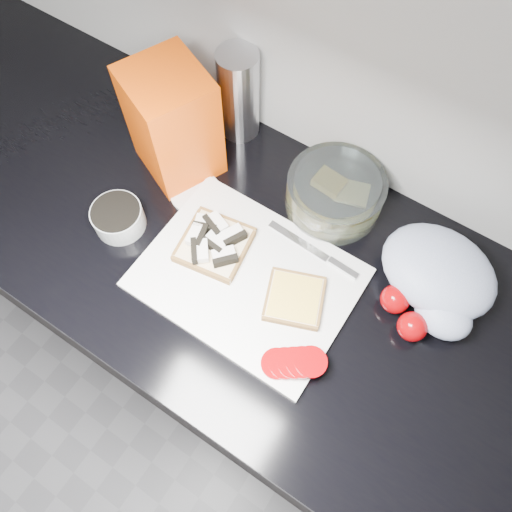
{
  "coord_description": "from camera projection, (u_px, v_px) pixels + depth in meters",
  "views": [
    {
      "loc": [
        0.26,
        0.84,
        1.79
      ],
      "look_at": [
        0.03,
        1.19,
        0.95
      ],
      "focal_mm": 35.0,
      "sensor_mm": 36.0,
      "label": 1
    }
  ],
  "objects": [
    {
      "name": "base_cabinet",
      "position": [
        250.0,
        329.0,
        1.41
      ],
      "size": [
        3.5,
        0.6,
        0.86
      ],
      "primitive_type": "cube",
      "color": "black",
      "rests_on": "ground"
    },
    {
      "name": "countertop",
      "position": [
        247.0,
        259.0,
        1.01
      ],
      "size": [
        3.5,
        0.64,
        0.04
      ],
      "primitive_type": "cube",
      "color": "black",
      "rests_on": "base_cabinet"
    },
    {
      "name": "cutting_board",
      "position": [
        247.0,
        278.0,
        0.96
      ],
      "size": [
        0.4,
        0.3,
        0.01
      ],
      "primitive_type": "cube",
      "color": "white",
      "rests_on": "countertop"
    },
    {
      "name": "bread_left",
      "position": [
        214.0,
        243.0,
        0.97
      ],
      "size": [
        0.15,
        0.15,
        0.04
      ],
      "rotation": [
        0.0,
        0.0,
        0.16
      ],
      "color": "beige",
      "rests_on": "cutting_board"
    },
    {
      "name": "bread_right",
      "position": [
        294.0,
        299.0,
        0.93
      ],
      "size": [
        0.14,
        0.14,
        0.02
      ],
      "rotation": [
        0.0,
        0.0,
        0.37
      ],
      "color": "beige",
      "rests_on": "cutting_board"
    },
    {
      "name": "tomato_slices",
      "position": [
        294.0,
        363.0,
        0.87
      ],
      "size": [
        0.12,
        0.1,
        0.02
      ],
      "rotation": [
        0.0,
        0.0,
        0.1
      ],
      "color": "#940307",
      "rests_on": "cutting_board"
    },
    {
      "name": "knife",
      "position": [
        324.0,
        256.0,
        0.97
      ],
      "size": [
        0.2,
        0.03,
        0.01
      ],
      "rotation": [
        0.0,
        0.0,
        -0.05
      ],
      "color": "silver",
      "rests_on": "cutting_board"
    },
    {
      "name": "seed_tub",
      "position": [
        118.0,
        217.0,
        1.0
      ],
      "size": [
        0.1,
        0.1,
        0.05
      ],
      "color": "#AFB4B4",
      "rests_on": "countertop"
    },
    {
      "name": "tub_lid",
      "position": [
        195.0,
        192.0,
        1.05
      ],
      "size": [
        0.13,
        0.13,
        0.01
      ],
      "primitive_type": "cylinder",
      "rotation": [
        0.0,
        0.0,
        -0.18
      ],
      "color": "silver",
      "rests_on": "countertop"
    },
    {
      "name": "glass_bowl",
      "position": [
        335.0,
        193.0,
        1.01
      ],
      "size": [
        0.2,
        0.2,
        0.08
      ],
      "rotation": [
        0.0,
        0.0,
        -0.09
      ],
      "color": "silver",
      "rests_on": "countertop"
    },
    {
      "name": "bread_bag",
      "position": [
        173.0,
        124.0,
        0.98
      ],
      "size": [
        0.2,
        0.19,
        0.24
      ],
      "primitive_type": "cube",
      "rotation": [
        0.0,
        0.0,
        -0.41
      ],
      "color": "#F65704",
      "rests_on": "countertop"
    },
    {
      "name": "steel_canister",
      "position": [
        239.0,
        95.0,
        1.04
      ],
      "size": [
        0.09,
        0.09,
        0.21
      ],
      "primitive_type": "cylinder",
      "color": "#B9B9BF",
      "rests_on": "countertop"
    },
    {
      "name": "grocery_bag",
      "position": [
        439.0,
        277.0,
        0.92
      ],
      "size": [
        0.24,
        0.22,
        0.1
      ],
      "rotation": [
        0.0,
        0.0,
        -0.12
      ],
      "color": "silver",
      "rests_on": "countertop"
    },
    {
      "name": "whole_tomatoes",
      "position": [
        404.0,
        313.0,
        0.91
      ],
      "size": [
        0.1,
        0.09,
        0.06
      ],
      "rotation": [
        0.0,
        0.0,
        -0.24
      ],
      "color": "#940307",
      "rests_on": "countertop"
    }
  ]
}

